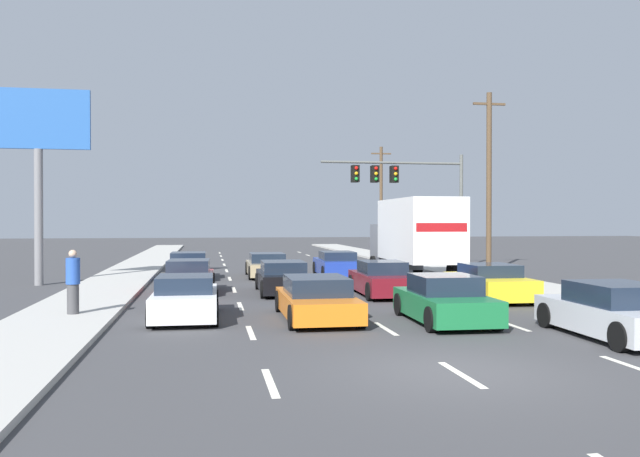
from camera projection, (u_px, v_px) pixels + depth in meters
ground_plane at (288, 270)px, 36.54m from camera, size 140.00×140.00×0.00m
sidewalk_right at (464, 273)px, 33.03m from camera, size 2.80×80.00×0.14m
sidewalk_left at (121, 278)px, 30.19m from camera, size 2.80×80.00×0.14m
lane_markings at (301, 278)px, 31.30m from camera, size 6.94×52.00×0.01m
car_navy at (189, 267)px, 30.64m from camera, size 1.92×4.25×1.26m
car_red at (189, 278)px, 24.71m from camera, size 1.96×4.08×1.26m
car_white at (185, 299)px, 18.16m from camera, size 1.86×4.14×1.22m
car_tan at (267, 266)px, 31.75m from camera, size 1.98×4.24×1.16m
car_black at (283, 278)px, 24.56m from camera, size 1.92×4.25×1.22m
car_orange at (317, 299)px, 18.09m from camera, size 1.98×4.44×1.18m
car_blue at (337, 265)px, 31.96m from camera, size 2.00×4.31×1.24m
car_maroon at (382, 280)px, 23.84m from camera, size 1.89×4.20×1.26m
car_green at (445, 301)px, 17.53m from camera, size 1.99×4.05×1.28m
box_truck at (414, 234)px, 29.89m from camera, size 2.69×7.91×3.70m
car_yellow at (489, 283)px, 22.55m from camera, size 2.02×4.19×1.24m
car_silver at (615, 312)px, 15.23m from camera, size 2.06×4.28×1.29m
traffic_signal_mast at (398, 181)px, 37.00m from camera, size 8.33×0.69×6.54m
utility_pole_mid at (489, 180)px, 34.77m from camera, size 1.80×0.28×9.54m
utility_pole_far at (381, 198)px, 57.78m from camera, size 1.80×0.28×9.26m
roadside_billboard at (38, 144)px, 27.57m from camera, size 4.21×0.36×8.30m
pedestrian_near_corner at (73, 282)px, 18.17m from camera, size 0.38×0.38×1.78m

